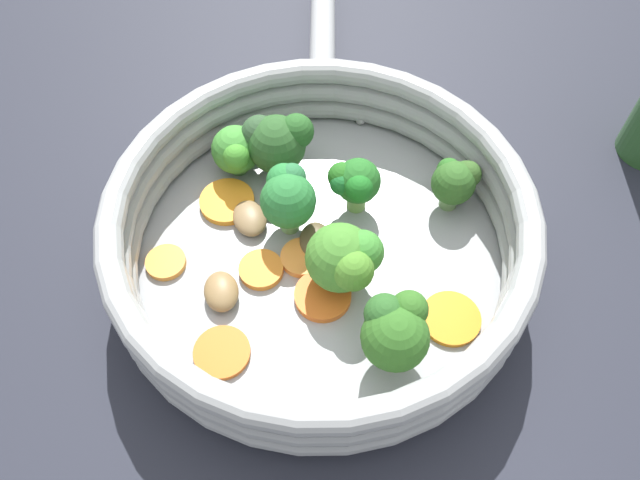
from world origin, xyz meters
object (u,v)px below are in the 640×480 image
at_px(carrot_slice_0, 323,296).
at_px(broccoli_floret_3, 276,141).
at_px(broccoli_floret_6, 456,180).
at_px(carrot_slice_3, 222,352).
at_px(mushroom_piece_0, 219,286).
at_px(broccoli_floret_1, 354,183).
at_px(mushroom_piece_1, 311,242).
at_px(broccoli_floret_0, 396,330).
at_px(carrot_slice_6, 166,262).
at_px(broccoli_floret_4, 237,150).
at_px(carrot_slice_1, 261,270).
at_px(carrot_slice_5, 451,319).
at_px(broccoli_floret_2, 343,260).
at_px(broccoli_floret_5, 288,196).
at_px(mushroom_piece_2, 250,218).
at_px(skillet, 320,258).
at_px(carrot_slice_2, 227,202).
at_px(carrot_slice_4, 299,253).

distance_m(carrot_slice_0, broccoli_floret_3, 0.12).
xyz_separation_m(carrot_slice_0, broccoli_floret_6, (0.12, 0.03, 0.02)).
relative_size(carrot_slice_3, mushroom_piece_0, 1.19).
height_order(broccoli_floret_1, mushroom_piece_1, broccoli_floret_1).
bearing_deg(carrot_slice_3, broccoli_floret_0, -28.53).
xyz_separation_m(carrot_slice_6, mushroom_piece_1, (0.10, -0.04, 0.00)).
bearing_deg(broccoli_floret_4, broccoli_floret_1, -51.49).
bearing_deg(carrot_slice_1, broccoli_floret_6, -4.93).
xyz_separation_m(carrot_slice_5, broccoli_floret_1, (-0.01, 0.11, 0.03)).
xyz_separation_m(carrot_slice_3, broccoli_floret_2, (0.09, 0.01, 0.03)).
bearing_deg(broccoli_floret_5, carrot_slice_0, -97.39).
distance_m(carrot_slice_5, mushroom_piece_2, 0.16).
bearing_deg(skillet, carrot_slice_1, 173.40).
xyz_separation_m(carrot_slice_0, broccoli_floret_2, (0.02, 0.00, 0.03)).
xyz_separation_m(carrot_slice_0, broccoli_floret_4, (-0.00, 0.13, 0.02)).
height_order(broccoli_floret_1, broccoli_floret_5, broccoli_floret_5).
bearing_deg(broccoli_floret_6, mushroom_piece_1, 172.15).
distance_m(carrot_slice_2, carrot_slice_3, 0.12).
bearing_deg(broccoli_floret_0, broccoli_floret_6, 38.33).
bearing_deg(mushroom_piece_0, broccoli_floret_2, -24.70).
bearing_deg(broccoli_floret_5, broccoli_floret_2, -82.65).
bearing_deg(carrot_slice_2, carrot_slice_5, -60.44).
xyz_separation_m(carrot_slice_0, broccoli_floret_1, (0.06, 0.06, 0.03)).
bearing_deg(mushroom_piece_2, broccoli_floret_5, -29.00).
xyz_separation_m(broccoli_floret_4, mushroom_piece_2, (-0.01, -0.05, -0.02)).
relative_size(carrot_slice_0, carrot_slice_4, 1.26).
bearing_deg(broccoli_floret_5, broccoli_floret_0, -85.15).
bearing_deg(carrot_slice_4, carrot_slice_3, -151.31).
bearing_deg(skillet, carrot_slice_3, -157.56).
bearing_deg(carrot_slice_5, mushroom_piece_1, 119.01).
relative_size(carrot_slice_1, broccoli_floret_2, 0.58).
relative_size(carrot_slice_4, broccoli_floret_5, 0.60).
bearing_deg(carrot_slice_1, carrot_slice_3, -138.38).
xyz_separation_m(carrot_slice_2, broccoli_floret_1, (0.08, -0.05, 0.03)).
relative_size(broccoli_floret_2, broccoli_floret_5, 1.03).
distance_m(skillet, carrot_slice_5, 0.10).
height_order(broccoli_floret_2, mushroom_piece_2, broccoli_floret_2).
distance_m(carrot_slice_3, broccoli_floret_6, 0.20).
bearing_deg(carrot_slice_0, broccoli_floret_0, -71.54).
relative_size(carrot_slice_1, carrot_slice_4, 1.01).
bearing_deg(carrot_slice_1, broccoli_floret_5, 37.12).
bearing_deg(skillet, carrot_slice_0, -115.87).
relative_size(carrot_slice_3, broccoli_floret_1, 0.80).
bearing_deg(carrot_slice_6, broccoli_floret_0, -52.33).
bearing_deg(mushroom_piece_1, carrot_slice_6, 159.81).
bearing_deg(broccoli_floret_3, broccoli_floret_4, 153.52).
xyz_separation_m(broccoli_floret_1, broccoli_floret_4, (-0.06, 0.07, -0.01)).
height_order(carrot_slice_0, mushroom_piece_2, mushroom_piece_2).
xyz_separation_m(mushroom_piece_0, mushroom_piece_1, (0.07, 0.00, -0.00)).
height_order(carrot_slice_1, carrot_slice_4, same).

